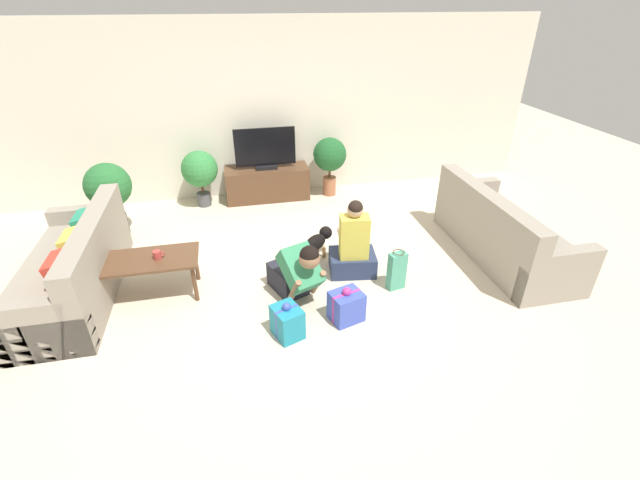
{
  "coord_description": "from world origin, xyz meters",
  "views": [
    {
      "loc": [
        -0.69,
        -3.95,
        2.82
      ],
      "look_at": [
        0.18,
        0.08,
        0.45
      ],
      "focal_mm": 24.0,
      "sensor_mm": 36.0,
      "label": 1
    }
  ],
  "objects_px": {
    "coffee_table": "(148,263)",
    "potted_plant_back_right": "(330,157)",
    "gift_box_b": "(346,306)",
    "person_sitting": "(353,248)",
    "potted_plant_corner_left": "(109,189)",
    "potted_plant_back_left": "(200,171)",
    "tv": "(265,151)",
    "mug": "(157,255)",
    "sofa_right": "(501,233)",
    "person_kneeling": "(296,272)",
    "sofa_left": "(75,270)",
    "tv_console": "(267,183)",
    "gift_box_a": "(287,322)",
    "gift_bag_a": "(397,271)",
    "dog": "(318,241)"
  },
  "relations": [
    {
      "from": "coffee_table",
      "to": "potted_plant_back_right",
      "type": "relative_size",
      "value": 1.1
    },
    {
      "from": "coffee_table",
      "to": "gift_box_b",
      "type": "bearing_deg",
      "value": -23.22
    },
    {
      "from": "person_sitting",
      "to": "potted_plant_back_right",
      "type": "bearing_deg",
      "value": -88.26
    },
    {
      "from": "potted_plant_back_right",
      "to": "gift_box_b",
      "type": "distance_m",
      "value": 3.12
    },
    {
      "from": "potted_plant_corner_left",
      "to": "potted_plant_back_left",
      "type": "bearing_deg",
      "value": 30.97
    },
    {
      "from": "person_sitting",
      "to": "tv",
      "type": "bearing_deg",
      "value": -64.11
    },
    {
      "from": "tv",
      "to": "mug",
      "type": "xyz_separation_m",
      "value": [
        -1.36,
        -2.29,
        -0.28
      ]
    },
    {
      "from": "sofa_right",
      "to": "person_kneeling",
      "type": "distance_m",
      "value": 2.6
    },
    {
      "from": "tv",
      "to": "potted_plant_back_left",
      "type": "height_order",
      "value": "tv"
    },
    {
      "from": "potted_plant_back_left",
      "to": "person_sitting",
      "type": "height_order",
      "value": "person_sitting"
    },
    {
      "from": "sofa_left",
      "to": "mug",
      "type": "height_order",
      "value": "sofa_left"
    },
    {
      "from": "tv",
      "to": "gift_box_b",
      "type": "bearing_deg",
      "value": -81.83
    },
    {
      "from": "tv_console",
      "to": "gift_box_b",
      "type": "height_order",
      "value": "tv_console"
    },
    {
      "from": "coffee_table",
      "to": "gift_box_b",
      "type": "distance_m",
      "value": 2.1
    },
    {
      "from": "tv_console",
      "to": "potted_plant_back_left",
      "type": "relative_size",
      "value": 1.5
    },
    {
      "from": "gift_box_a",
      "to": "gift_box_b",
      "type": "distance_m",
      "value": 0.61
    },
    {
      "from": "sofa_left",
      "to": "person_sitting",
      "type": "distance_m",
      "value": 2.99
    },
    {
      "from": "sofa_left",
      "to": "gift_bag_a",
      "type": "xyz_separation_m",
      "value": [
        3.37,
        -0.61,
        -0.08
      ]
    },
    {
      "from": "potted_plant_corner_left",
      "to": "mug",
      "type": "relative_size",
      "value": 8.21
    },
    {
      "from": "mug",
      "to": "tv_console",
      "type": "bearing_deg",
      "value": 59.25
    },
    {
      "from": "potted_plant_back_left",
      "to": "potted_plant_back_right",
      "type": "relative_size",
      "value": 0.92
    },
    {
      "from": "coffee_table",
      "to": "gift_box_b",
      "type": "relative_size",
      "value": 2.69
    },
    {
      "from": "tv_console",
      "to": "potted_plant_back_right",
      "type": "distance_m",
      "value": 1.06
    },
    {
      "from": "sofa_right",
      "to": "person_sitting",
      "type": "relative_size",
      "value": 2.19
    },
    {
      "from": "tv",
      "to": "gift_bag_a",
      "type": "bearing_deg",
      "value": -67.52
    },
    {
      "from": "sofa_left",
      "to": "potted_plant_corner_left",
      "type": "height_order",
      "value": "potted_plant_corner_left"
    },
    {
      "from": "dog",
      "to": "gift_bag_a",
      "type": "relative_size",
      "value": 0.97
    },
    {
      "from": "tv_console",
      "to": "gift_box_a",
      "type": "relative_size",
      "value": 3.38
    },
    {
      "from": "sofa_left",
      "to": "potted_plant_back_right",
      "type": "height_order",
      "value": "potted_plant_back_right"
    },
    {
      "from": "coffee_table",
      "to": "tv",
      "type": "distance_m",
      "value": 2.73
    },
    {
      "from": "gift_bag_a",
      "to": "gift_box_b",
      "type": "bearing_deg",
      "value": -149.65
    },
    {
      "from": "person_sitting",
      "to": "potted_plant_corner_left",
      "type": "bearing_deg",
      "value": -20.96
    },
    {
      "from": "sofa_left",
      "to": "gift_box_b",
      "type": "distance_m",
      "value": 2.88
    },
    {
      "from": "dog",
      "to": "mug",
      "type": "relative_size",
      "value": 3.76
    },
    {
      "from": "potted_plant_corner_left",
      "to": "potted_plant_back_right",
      "type": "distance_m",
      "value": 3.16
    },
    {
      "from": "gift_box_a",
      "to": "gift_bag_a",
      "type": "height_order",
      "value": "gift_bag_a"
    },
    {
      "from": "sofa_right",
      "to": "gift_box_b",
      "type": "distance_m",
      "value": 2.3
    },
    {
      "from": "tv_console",
      "to": "dog",
      "type": "height_order",
      "value": "tv_console"
    },
    {
      "from": "sofa_left",
      "to": "gift_bag_a",
      "type": "height_order",
      "value": "sofa_left"
    },
    {
      "from": "person_kneeling",
      "to": "gift_box_b",
      "type": "relative_size",
      "value": 2.08
    },
    {
      "from": "coffee_table",
      "to": "potted_plant_corner_left",
      "type": "xyz_separation_m",
      "value": [
        -0.63,
        1.55,
        0.24
      ]
    },
    {
      "from": "tv_console",
      "to": "gift_bag_a",
      "type": "relative_size",
      "value": 2.75
    },
    {
      "from": "tv_console",
      "to": "tv",
      "type": "height_order",
      "value": "tv"
    },
    {
      "from": "tv",
      "to": "gift_bag_a",
      "type": "xyz_separation_m",
      "value": [
        1.12,
        -2.7,
        -0.56
      ]
    },
    {
      "from": "person_kneeling",
      "to": "gift_box_b",
      "type": "bearing_deg",
      "value": -68.14
    },
    {
      "from": "potted_plant_back_right",
      "to": "gift_bag_a",
      "type": "height_order",
      "value": "potted_plant_back_right"
    },
    {
      "from": "tv",
      "to": "dog",
      "type": "xyz_separation_m",
      "value": [
        0.41,
        -1.92,
        -0.54
      ]
    },
    {
      "from": "sofa_left",
      "to": "dog",
      "type": "distance_m",
      "value": 2.66
    },
    {
      "from": "sofa_left",
      "to": "coffee_table",
      "type": "distance_m",
      "value": 0.8
    },
    {
      "from": "tv_console",
      "to": "gift_box_b",
      "type": "distance_m",
      "value": 3.12
    }
  ]
}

